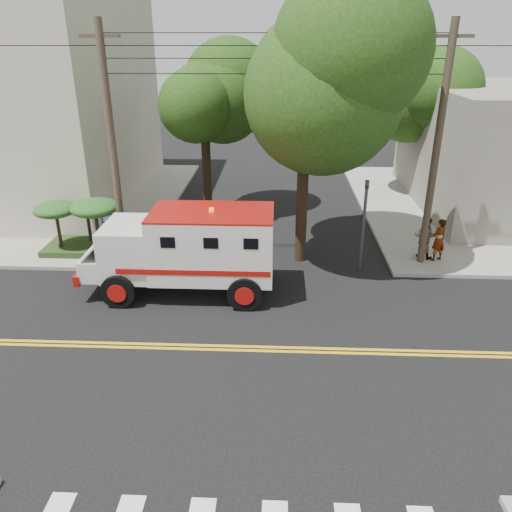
{
  "coord_description": "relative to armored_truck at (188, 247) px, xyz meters",
  "views": [
    {
      "loc": [
        0.54,
        -12.24,
        8.36
      ],
      "look_at": [
        -0.15,
        3.12,
        1.6
      ],
      "focal_mm": 35.0,
      "sensor_mm": 36.0,
      "label": 1
    }
  ],
  "objects": [
    {
      "name": "armored_truck",
      "position": [
        0.0,
        0.0,
        0.0
      ],
      "size": [
        6.67,
        2.72,
        3.03
      ],
      "rotation": [
        0.0,
        0.0,
        0.0
      ],
      "color": "silver",
      "rests_on": "ground"
    },
    {
      "name": "pedestrian_b",
      "position": [
        8.97,
        3.14,
        -0.72
      ],
      "size": [
        1.04,
        0.98,
        1.7
      ],
      "primitive_type": "imported",
      "rotation": [
        0.0,
        0.0,
        2.6
      ],
      "color": "gray",
      "rests_on": "sidewalk_ne"
    },
    {
      "name": "utility_pole_right",
      "position": [
        8.81,
        2.7,
        2.77
      ],
      "size": [
        0.28,
        0.28,
        9.0
      ],
      "primitive_type": "cylinder",
      "color": "#382D23",
      "rests_on": "ground"
    },
    {
      "name": "utility_pole_left",
      "position": [
        -3.09,
        2.5,
        2.77
      ],
      "size": [
        0.28,
        0.28,
        9.0
      ],
      "primitive_type": "cylinder",
      "color": "#382D23",
      "rests_on": "ground"
    },
    {
      "name": "tree_main",
      "position": [
        4.45,
        2.71,
        5.47
      ],
      "size": [
        6.08,
        5.7,
        9.85
      ],
      "color": "black",
      "rests_on": "ground"
    },
    {
      "name": "sidewalk_nw",
      "position": [
        -10.99,
        10.0,
        -1.65
      ],
      "size": [
        17.0,
        17.0,
        0.15
      ],
      "primitive_type": "cube",
      "color": "gray",
      "rests_on": "ground"
    },
    {
      "name": "accessibility_sign",
      "position": [
        -3.69,
        2.67,
        -0.36
      ],
      "size": [
        0.45,
        0.1,
        2.02
      ],
      "color": "#3F3F42",
      "rests_on": "ground"
    },
    {
      "name": "traffic_signal",
      "position": [
        6.31,
        2.1,
        0.5
      ],
      "size": [
        0.15,
        0.18,
        3.6
      ],
      "color": "#3F3F42",
      "rests_on": "ground"
    },
    {
      "name": "pedestrian_a",
      "position": [
        9.46,
        2.85,
        -0.7
      ],
      "size": [
        0.76,
        0.66,
        1.74
      ],
      "primitive_type": "imported",
      "rotation": [
        0.0,
        0.0,
        3.61
      ],
      "color": "gray",
      "rests_on": "sidewalk_ne"
    },
    {
      "name": "tree_right",
      "position": [
        11.36,
        12.27,
        4.37
      ],
      "size": [
        4.8,
        4.5,
        8.2
      ],
      "color": "black",
      "rests_on": "ground"
    },
    {
      "name": "ground",
      "position": [
        2.51,
        -3.5,
        -1.73
      ],
      "size": [
        100.0,
        100.0,
        0.0
      ],
      "primitive_type": "plane",
      "color": "black",
      "rests_on": "ground"
    },
    {
      "name": "palm_planter",
      "position": [
        -4.92,
        3.12,
        -0.08
      ],
      "size": [
        3.52,
        2.63,
        2.36
      ],
      "color": "#1E3314",
      "rests_on": "sidewalk_nw"
    },
    {
      "name": "tree_left",
      "position": [
        -0.16,
        8.29,
        4.0
      ],
      "size": [
        4.48,
        4.2,
        7.7
      ],
      "color": "black",
      "rests_on": "ground"
    }
  ]
}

